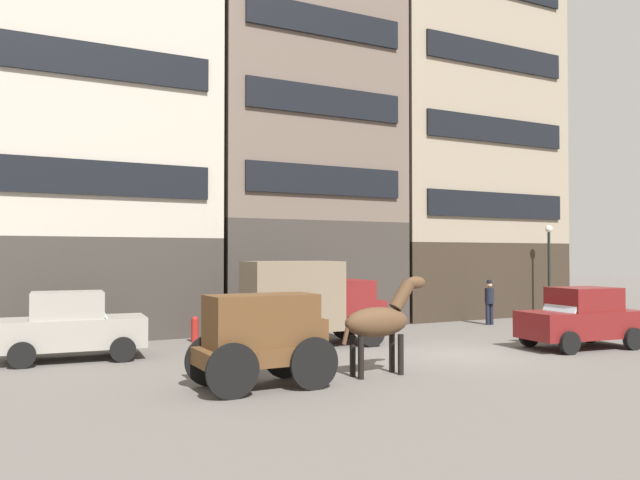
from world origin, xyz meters
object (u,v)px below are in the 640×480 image
at_px(cargo_wagon, 264,334).
at_px(streetlamp_curbside, 549,258).
at_px(sedan_light, 72,326).
at_px(fire_hydrant_curbside, 195,329).
at_px(draft_horse, 380,321).
at_px(sedan_dark, 581,318).
at_px(delivery_truck_near, 309,300).
at_px(pedestrian_officer, 489,300).

height_order(cargo_wagon, streetlamp_curbside, streetlamp_curbside).
relative_size(sedan_light, streetlamp_curbside, 0.93).
relative_size(streetlamp_curbside, fire_hydrant_curbside, 4.96).
bearing_deg(draft_horse, fire_hydrant_curbside, 107.25).
relative_size(sedan_light, fire_hydrant_curbside, 4.60).
bearing_deg(sedan_dark, streetlamp_curbside, 47.94).
relative_size(cargo_wagon, draft_horse, 1.24).
height_order(draft_horse, sedan_light, draft_horse).
bearing_deg(cargo_wagon, fire_hydrant_curbside, 84.97).
xyz_separation_m(draft_horse, delivery_truck_near, (0.62, 4.98, 0.15)).
bearing_deg(delivery_truck_near, pedestrian_officer, 11.15).
bearing_deg(sedan_dark, cargo_wagon, -176.06).
relative_size(sedan_dark, fire_hydrant_curbside, 4.64).
xyz_separation_m(delivery_truck_near, sedan_light, (-6.82, 0.58, -0.51)).
bearing_deg(delivery_truck_near, sedan_light, 175.17).
xyz_separation_m(draft_horse, fire_hydrant_curbside, (-2.30, 7.40, -0.84)).
height_order(cargo_wagon, draft_horse, draft_horse).
xyz_separation_m(draft_horse, sedan_dark, (7.67, 0.73, -0.36)).
xyz_separation_m(cargo_wagon, delivery_truck_near, (3.57, 4.98, 0.28)).
height_order(delivery_truck_near, sedan_dark, delivery_truck_near).
distance_m(cargo_wagon, fire_hydrant_curbside, 7.46).
relative_size(draft_horse, delivery_truck_near, 0.53).
height_order(cargo_wagon, fire_hydrant_curbside, cargo_wagon).
height_order(sedan_dark, pedestrian_officer, sedan_dark).
bearing_deg(draft_horse, pedestrian_officer, 35.10).
xyz_separation_m(sedan_light, streetlamp_curbside, (19.89, 1.85, 1.76)).
relative_size(cargo_wagon, fire_hydrant_curbside, 3.51).
height_order(delivery_truck_near, pedestrian_officer, delivery_truck_near).
bearing_deg(sedan_light, sedan_dark, -19.19).
bearing_deg(streetlamp_curbside, fire_hydrant_curbside, -179.96).
height_order(delivery_truck_near, sedan_light, delivery_truck_near).
distance_m(draft_horse, delivery_truck_near, 5.02).
distance_m(draft_horse, pedestrian_officer, 11.75).
bearing_deg(delivery_truck_near, cargo_wagon, -125.65).
relative_size(draft_horse, pedestrian_officer, 1.31).
bearing_deg(pedestrian_officer, streetlamp_curbside, 9.16).
distance_m(streetlamp_curbside, fire_hydrant_curbside, 16.15).
xyz_separation_m(sedan_light, fire_hydrant_curbside, (3.90, 1.84, -0.49)).
bearing_deg(draft_horse, sedan_dark, 5.44).
height_order(sedan_dark, streetlamp_curbside, streetlamp_curbside).
distance_m(sedan_light, fire_hydrant_curbside, 4.34).
bearing_deg(fire_hydrant_curbside, streetlamp_curbside, 0.04).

